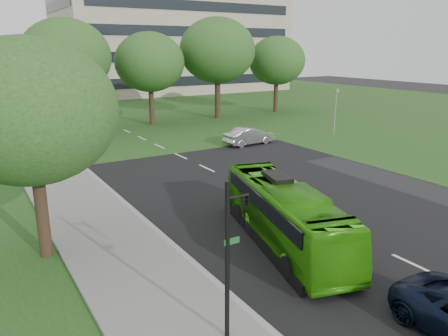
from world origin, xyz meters
The scene contains 12 objects.
ground centered at (0.00, 0.00, 0.00)m, with size 160.00×160.00×0.00m, color black.
street_surfaces centered at (-0.38, 22.75, 0.03)m, with size 120.00×120.00×0.15m.
office_building centered at (21.96, 61.96, 12.50)m, with size 40.10×20.10×25.00m.
tree_park_b centered at (-4.95, 26.80, 7.08)m, with size 8.01×8.01×10.50m.
tree_park_c centered at (3.67, 28.45, 6.45)m, with size 7.16×7.16×9.51m.
tree_park_d centered at (11.85, 28.58, 7.61)m, with size 8.50×8.50×11.24m.
tree_park_e centered at (20.80, 29.22, 6.33)m, with size 6.99×6.99×9.32m.
tree_side_near centered at (-11.63, 2.09, 5.66)m, with size 6.27×6.27×8.34m.
bus centered at (-2.97, -1.89, 1.27)m, with size 2.14×9.15×2.55m, color #359C10.
sedan centered at (6.76, 14.78, 0.73)m, with size 1.55×4.44×1.46m, color #A5A5A9.
traffic_light centered at (-8.15, -6.00, 2.72)m, with size 0.74×0.19×4.64m.
camera_pole centered at (16.00, 14.16, 2.74)m, with size 0.38×0.34×4.25m.
Camera 1 is at (-13.82, -14.88, 7.87)m, focal length 35.00 mm.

